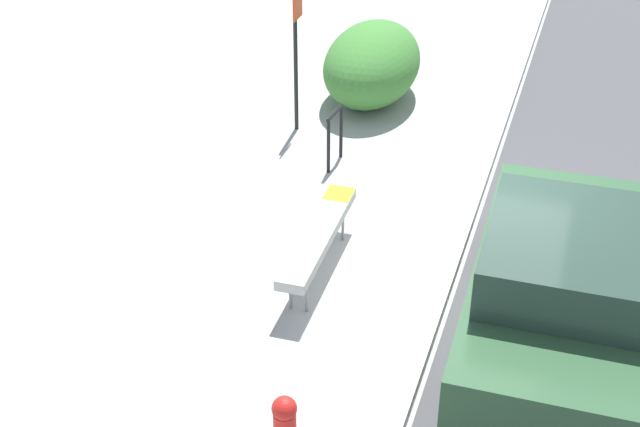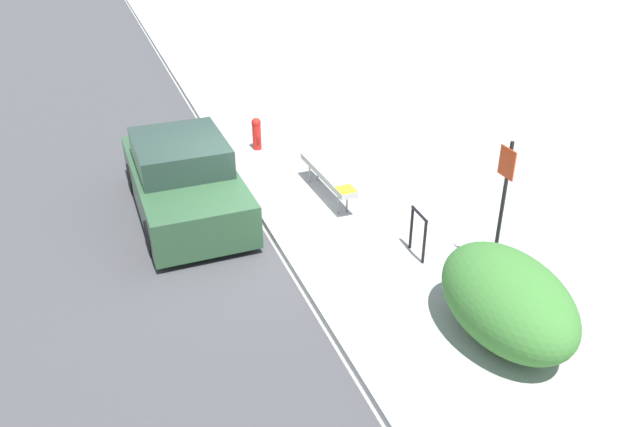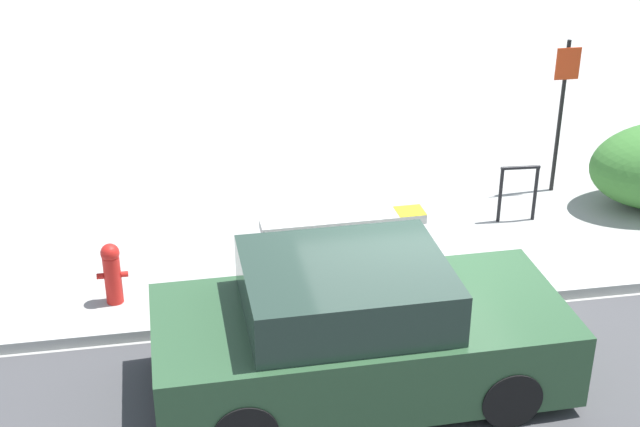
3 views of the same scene
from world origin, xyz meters
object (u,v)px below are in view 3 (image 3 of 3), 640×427
(bench, at_px, (344,222))
(bike_rack, at_px, (518,188))
(parked_car_near, at_px, (357,332))
(fire_hydrant, at_px, (112,272))
(sign_post, at_px, (562,103))

(bench, height_order, bike_rack, bike_rack)
(parked_car_near, bearing_deg, bench, 80.32)
(bench, xyz_separation_m, parked_car_near, (-0.43, -2.75, 0.16))
(bike_rack, xyz_separation_m, fire_hydrant, (-5.47, -1.24, -0.09))
(fire_hydrant, bearing_deg, sign_post, 18.38)
(parked_car_near, bearing_deg, fire_hydrant, 138.63)
(bench, bearing_deg, bike_rack, 11.77)
(sign_post, distance_m, fire_hydrant, 6.81)
(fire_hydrant, xyz_separation_m, parked_car_near, (2.46, -2.11, 0.24))
(bench, bearing_deg, sign_post, 21.58)
(bench, relative_size, sign_post, 0.93)
(sign_post, height_order, fire_hydrant, sign_post)
(fire_hydrant, bearing_deg, parked_car_near, -40.57)
(sign_post, xyz_separation_m, fire_hydrant, (-6.39, -2.12, -0.98))
(fire_hydrant, bearing_deg, bike_rack, 12.81)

